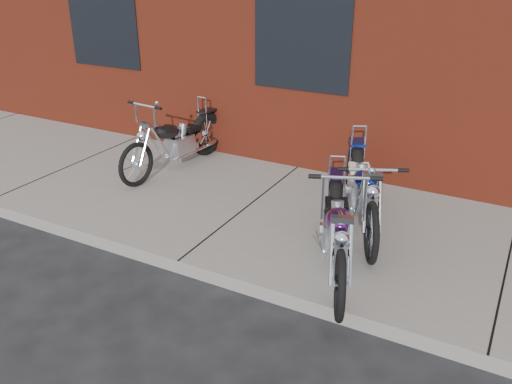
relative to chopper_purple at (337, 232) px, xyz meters
The scene contains 5 objects.
ground 1.70m from the chopper_purple, 155.04° to the right, with size 120.00×120.00×0.00m, color black.
sidewalk 1.74m from the chopper_purple, 150.64° to the left, with size 22.00×3.00×0.15m, color gray.
chopper_purple is the anchor object (origin of this frame).
chopper_blue 1.04m from the chopper_purple, 94.49° to the left, with size 1.04×2.10×0.98m.
chopper_third 3.34m from the chopper_purple, 154.00° to the left, with size 0.53×2.13×1.08m.
Camera 1 is at (2.98, -3.84, 3.08)m, focal length 38.00 mm.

